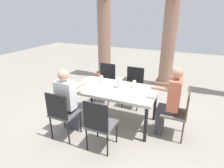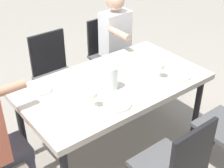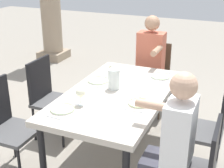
{
  "view_description": "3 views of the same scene",
  "coord_description": "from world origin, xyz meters",
  "px_view_note": "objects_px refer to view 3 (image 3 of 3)",
  "views": [
    {
      "loc": [
        1.35,
        -3.17,
        2.21
      ],
      "look_at": [
        -0.05,
        -0.01,
        0.84
      ],
      "focal_mm": 30.06,
      "sensor_mm": 36.0,
      "label": 1
    },
    {
      "loc": [
        1.51,
        1.91,
        2.24
      ],
      "look_at": [
        0.04,
        0.03,
        0.77
      ],
      "focal_mm": 50.97,
      "sensor_mm": 36.0,
      "label": 2
    },
    {
      "loc": [
        -2.71,
        -1.11,
        2.05
      ],
      "look_at": [
        -0.0,
        0.05,
        0.84
      ],
      "focal_mm": 51.68,
      "sensor_mm": 36.0,
      "label": 3
    }
  ],
  "objects_px": {
    "wine_glass_0": "(80,93)",
    "wine_glass_2": "(112,68)",
    "diner_man_white": "(149,65)",
    "plate_0": "(62,109)",
    "chair_west_north": "(6,123)",
    "chair_west_south": "(195,168)",
    "plate_1": "(139,103)",
    "plate_3": "(160,76)",
    "chair_mid_south": "(209,125)",
    "chair_head_east": "(152,72)",
    "diner_woman_green": "(170,145)",
    "plate_2": "(98,81)",
    "dining_table": "(117,98)",
    "chair_mid_north": "(49,94)",
    "water_pitcher": "(114,80)"
  },
  "relations": [
    {
      "from": "wine_glass_0",
      "to": "wine_glass_2",
      "type": "relative_size",
      "value": 1.02
    },
    {
      "from": "diner_man_white",
      "to": "plate_0",
      "type": "distance_m",
      "value": 1.66
    },
    {
      "from": "chair_west_north",
      "to": "chair_west_south",
      "type": "relative_size",
      "value": 1.02
    },
    {
      "from": "diner_man_white",
      "to": "wine_glass_2",
      "type": "height_order",
      "value": "diner_man_white"
    },
    {
      "from": "plate_1",
      "to": "plate_3",
      "type": "bearing_deg",
      "value": 0.3
    },
    {
      "from": "wine_glass_2",
      "to": "plate_3",
      "type": "distance_m",
      "value": 0.55
    },
    {
      "from": "chair_mid_south",
      "to": "chair_head_east",
      "type": "height_order",
      "value": "chair_head_east"
    },
    {
      "from": "diner_woman_green",
      "to": "plate_1",
      "type": "bearing_deg",
      "value": 41.59
    },
    {
      "from": "plate_0",
      "to": "plate_2",
      "type": "distance_m",
      "value": 0.74
    },
    {
      "from": "wine_glass_0",
      "to": "wine_glass_2",
      "type": "distance_m",
      "value": 0.74
    },
    {
      "from": "dining_table",
      "to": "wine_glass_2",
      "type": "height_order",
      "value": "wine_glass_2"
    },
    {
      "from": "chair_head_east",
      "to": "diner_woman_green",
      "type": "bearing_deg",
      "value": -159.92
    },
    {
      "from": "chair_mid_north",
      "to": "diner_woman_green",
      "type": "height_order",
      "value": "diner_woman_green"
    },
    {
      "from": "plate_1",
      "to": "plate_3",
      "type": "xyz_separation_m",
      "value": [
        0.75,
        0.0,
        -0.0
      ]
    },
    {
      "from": "diner_woman_green",
      "to": "wine_glass_0",
      "type": "xyz_separation_m",
      "value": [
        0.23,
        0.88,
        0.19
      ]
    },
    {
      "from": "diner_man_white",
      "to": "chair_mid_north",
      "type": "bearing_deg",
      "value": 136.84
    },
    {
      "from": "dining_table",
      "to": "diner_man_white",
      "type": "height_order",
      "value": "diner_man_white"
    },
    {
      "from": "chair_west_north",
      "to": "chair_head_east",
      "type": "xyz_separation_m",
      "value": [
        1.89,
        -0.9,
        0.0
      ]
    },
    {
      "from": "diner_man_white",
      "to": "wine_glass_0",
      "type": "xyz_separation_m",
      "value": [
        -1.47,
        0.2,
        0.17
      ]
    },
    {
      "from": "plate_2",
      "to": "plate_3",
      "type": "height_order",
      "value": "same"
    },
    {
      "from": "water_pitcher",
      "to": "chair_head_east",
      "type": "bearing_deg",
      "value": -3.18
    },
    {
      "from": "plate_0",
      "to": "plate_3",
      "type": "relative_size",
      "value": 0.99
    },
    {
      "from": "plate_0",
      "to": "wine_glass_0",
      "type": "bearing_deg",
      "value": -32.34
    },
    {
      "from": "wine_glass_0",
      "to": "plate_2",
      "type": "height_order",
      "value": "wine_glass_0"
    },
    {
      "from": "wine_glass_0",
      "to": "plate_1",
      "type": "relative_size",
      "value": 0.8
    },
    {
      "from": "plate_2",
      "to": "dining_table",
      "type": "bearing_deg",
      "value": -123.07
    },
    {
      "from": "wine_glass_0",
      "to": "plate_0",
      "type": "bearing_deg",
      "value": 147.66
    },
    {
      "from": "chair_west_south",
      "to": "plate_0",
      "type": "height_order",
      "value": "chair_west_south"
    },
    {
      "from": "dining_table",
      "to": "plate_3",
      "type": "bearing_deg",
      "value": -26.13
    },
    {
      "from": "dining_table",
      "to": "chair_mid_south",
      "type": "height_order",
      "value": "chair_mid_south"
    },
    {
      "from": "chair_head_east",
      "to": "plate_3",
      "type": "height_order",
      "value": "chair_head_east"
    },
    {
      "from": "diner_man_white",
      "to": "chair_west_south",
      "type": "bearing_deg",
      "value": -152.42
    },
    {
      "from": "chair_west_north",
      "to": "chair_mid_south",
      "type": "xyz_separation_m",
      "value": [
        0.74,
        -1.79,
        -0.01
      ]
    },
    {
      "from": "chair_west_north",
      "to": "diner_man_white",
      "type": "relative_size",
      "value": 0.71
    },
    {
      "from": "chair_west_south",
      "to": "chair_head_east",
      "type": "xyz_separation_m",
      "value": [
        1.89,
        0.89,
        -0.0
      ]
    },
    {
      "from": "chair_west_south",
      "to": "plate_1",
      "type": "bearing_deg",
      "value": 53.12
    },
    {
      "from": "plate_0",
      "to": "plate_2",
      "type": "relative_size",
      "value": 0.94
    },
    {
      "from": "chair_west_north",
      "to": "wine_glass_0",
      "type": "bearing_deg",
      "value": -71.87
    },
    {
      "from": "wine_glass_0",
      "to": "chair_west_north",
      "type": "bearing_deg",
      "value": 108.13
    },
    {
      "from": "chair_west_south",
      "to": "wine_glass_0",
      "type": "bearing_deg",
      "value": 78.06
    },
    {
      "from": "chair_west_south",
      "to": "water_pitcher",
      "type": "distance_m",
      "value": 1.23
    },
    {
      "from": "wine_glass_2",
      "to": "chair_west_north",
      "type": "bearing_deg",
      "value": 144.22
    },
    {
      "from": "chair_west_south",
      "to": "chair_head_east",
      "type": "bearing_deg",
      "value": 25.33
    },
    {
      "from": "plate_1",
      "to": "plate_2",
      "type": "relative_size",
      "value": 0.9
    },
    {
      "from": "diner_man_white",
      "to": "plate_1",
      "type": "relative_size",
      "value": 6.45
    },
    {
      "from": "wine_glass_2",
      "to": "chair_west_south",
      "type": "bearing_deg",
      "value": -131.65
    },
    {
      "from": "plate_3",
      "to": "water_pitcher",
      "type": "xyz_separation_m",
      "value": [
        -0.5,
        0.35,
        0.08
      ]
    },
    {
      "from": "chair_mid_south",
      "to": "plate_1",
      "type": "height_order",
      "value": "chair_mid_south"
    },
    {
      "from": "plate_1",
      "to": "wine_glass_2",
      "type": "distance_m",
      "value": 0.72
    },
    {
      "from": "chair_west_south",
      "to": "plate_3",
      "type": "distance_m",
      "value": 1.36
    }
  ]
}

